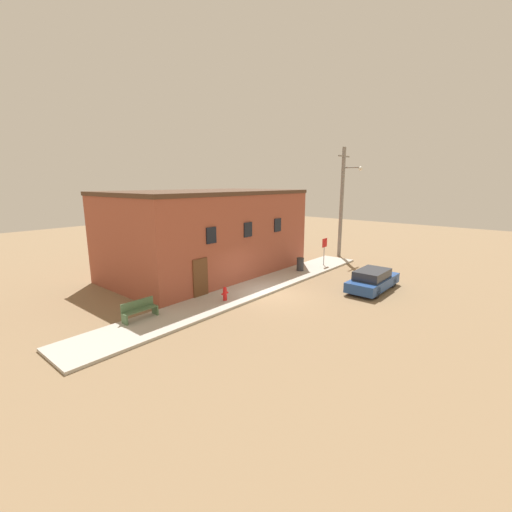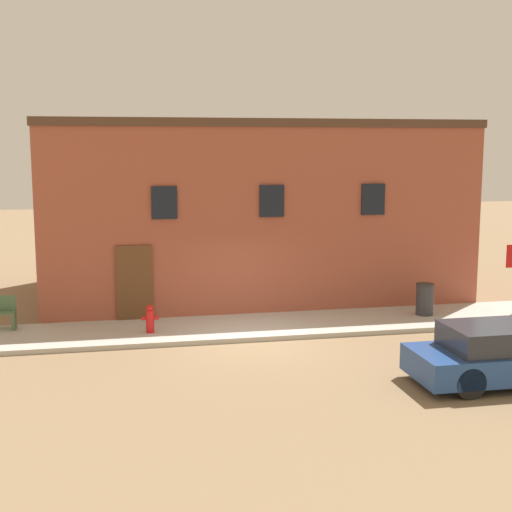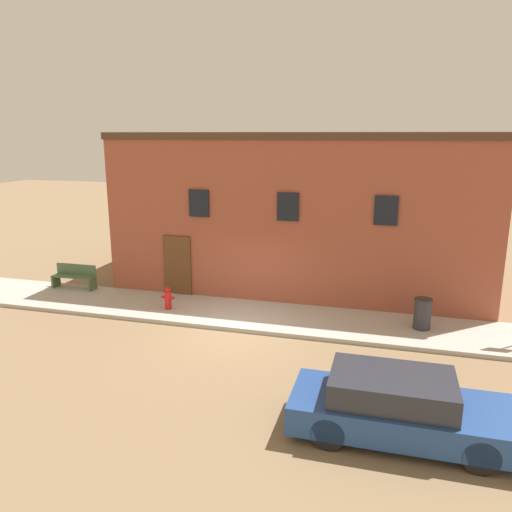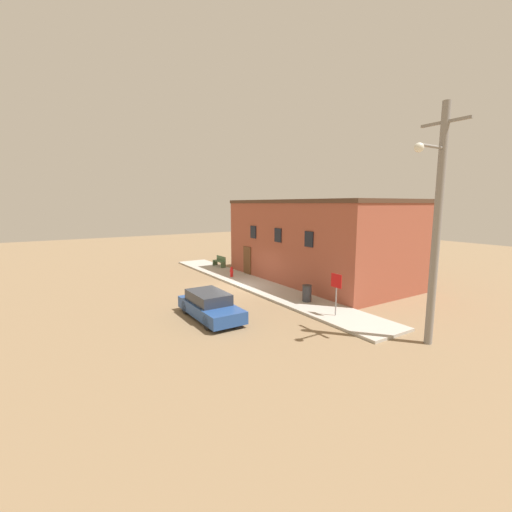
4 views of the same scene
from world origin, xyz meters
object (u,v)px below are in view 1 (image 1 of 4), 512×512
(fire_hydrant, at_px, (225,294))
(utility_pole, at_px, (342,201))
(stop_sign, at_px, (324,246))
(parked_car, at_px, (373,280))
(bench, at_px, (139,310))
(trash_bin, at_px, (300,264))

(fire_hydrant, relative_size, utility_pole, 0.08)
(fire_hydrant, distance_m, stop_sign, 10.38)
(fire_hydrant, bearing_deg, stop_sign, -0.16)
(utility_pole, xyz_separation_m, parked_car, (-7.33, -5.79, -4.12))
(fire_hydrant, distance_m, bench, 4.41)
(bench, height_order, trash_bin, trash_bin)
(stop_sign, xyz_separation_m, trash_bin, (-2.55, 0.44, -0.95))
(bench, bearing_deg, parked_car, -28.69)
(utility_pole, bearing_deg, fire_hydrant, -177.03)
(stop_sign, bearing_deg, fire_hydrant, 179.84)
(stop_sign, relative_size, bench, 1.25)
(stop_sign, relative_size, trash_bin, 2.23)
(fire_hydrant, bearing_deg, utility_pole, 2.97)
(utility_pole, bearing_deg, parked_car, -141.67)
(parked_car, bearing_deg, stop_sign, 57.27)
(stop_sign, height_order, parked_car, stop_sign)
(stop_sign, xyz_separation_m, utility_pole, (4.10, 0.78, 3.18))
(bench, relative_size, trash_bin, 1.79)
(fire_hydrant, relative_size, bench, 0.46)
(fire_hydrant, xyz_separation_m, utility_pole, (14.43, 0.75, 4.22))
(stop_sign, distance_m, bench, 14.67)
(fire_hydrant, height_order, stop_sign, stop_sign)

